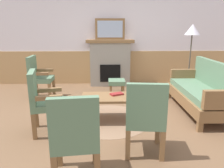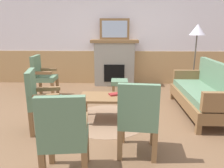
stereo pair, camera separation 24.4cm
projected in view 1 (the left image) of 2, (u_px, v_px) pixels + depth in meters
ground_plane at (113, 118)px, 3.92m from camera, size 14.00×14.00×0.00m
wall_back at (110, 38)px, 6.10m from camera, size 7.20×0.14×2.70m
fireplace at (110, 62)px, 6.02m from camera, size 1.30×0.44×1.28m
framed_picture at (110, 29)px, 5.79m from camera, size 0.80×0.04×0.56m
couch at (201, 92)px, 4.13m from camera, size 0.70×1.80×0.98m
coffee_table at (109, 99)px, 3.75m from camera, size 0.96×0.56×0.44m
round_rug at (109, 119)px, 3.85m from camera, size 1.45×1.45×0.01m
book_on_table at (117, 94)px, 3.81m from camera, size 0.26×0.21×0.03m
footstool at (117, 83)px, 5.26m from camera, size 0.40×0.40×0.36m
armchair_near_fireplace at (43, 99)px, 3.28m from camera, size 0.58×0.58×0.98m
armchair_by_window_left at (38, 75)px, 4.90m from camera, size 0.49×0.49×0.98m
armchair_front_left at (145, 115)px, 2.68m from camera, size 0.52×0.52×0.98m
armchair_front_center at (75, 134)px, 2.20m from camera, size 0.53×0.53×0.98m
floor_lamp_by_couch at (192, 34)px, 5.08m from camera, size 0.36×0.36×1.68m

